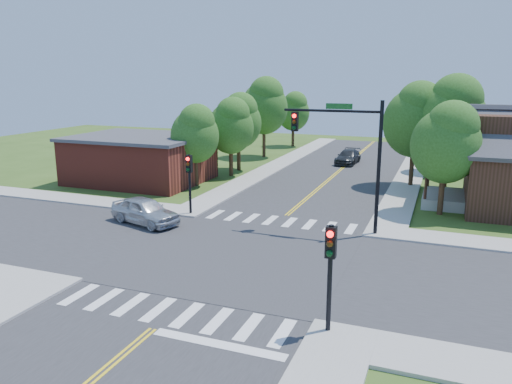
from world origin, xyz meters
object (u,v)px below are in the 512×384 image
at_px(signal_pole_nw, 189,173).
at_px(car_dgrey, 348,157).
at_px(car_silver, 145,211).
at_px(signal_pole_se, 330,259).
at_px(signal_mast_ne, 347,145).

bearing_deg(signal_pole_nw, car_dgrey, 75.50).
distance_m(signal_pole_nw, car_silver, 3.57).
distance_m(signal_pole_se, car_dgrey, 33.37).
distance_m(signal_mast_ne, signal_pole_nw, 9.76).
relative_size(signal_mast_ne, car_dgrey, 1.56).
distance_m(car_silver, car_dgrey, 25.26).
xyz_separation_m(car_silver, car_dgrey, (7.13, 24.23, -0.11)).
bearing_deg(car_dgrey, car_silver, -104.15).
distance_m(signal_mast_ne, car_dgrey, 22.37).
height_order(signal_mast_ne, signal_pole_nw, signal_mast_ne).
relative_size(signal_pole_se, signal_pole_nw, 1.00).
bearing_deg(car_dgrey, signal_pole_se, -78.05).
bearing_deg(car_dgrey, signal_pole_nw, -102.24).
bearing_deg(signal_pole_se, signal_mast_ne, 98.56).
bearing_deg(car_silver, car_dgrey, 0.47).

